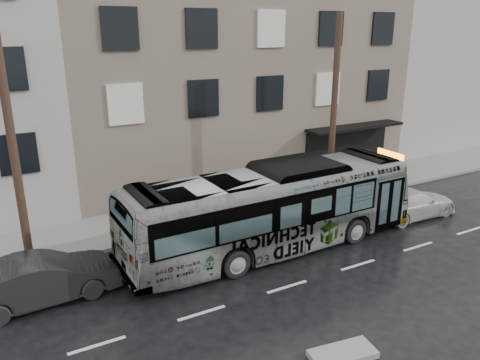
% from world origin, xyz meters
% --- Properties ---
extents(ground, '(120.00, 120.00, 0.00)m').
position_xyz_m(ground, '(0.00, 0.00, 0.00)').
color(ground, black).
rests_on(ground, ground).
extents(sidewalk, '(90.00, 3.60, 0.15)m').
position_xyz_m(sidewalk, '(0.00, 4.90, 0.07)').
color(sidewalk, gray).
rests_on(sidewalk, ground).
extents(building_taupe, '(20.00, 12.00, 11.00)m').
position_xyz_m(building_taupe, '(5.00, 12.70, 5.50)').
color(building_taupe, '#786C5C').
rests_on(building_taupe, ground).
extents(building_filler, '(18.00, 12.00, 12.00)m').
position_xyz_m(building_filler, '(24.00, 12.70, 6.00)').
color(building_filler, '#A8A59E').
rests_on(building_filler, ground).
extents(utility_pole_front, '(0.30, 0.30, 9.00)m').
position_xyz_m(utility_pole_front, '(6.50, 3.30, 4.65)').
color(utility_pole_front, '#3F291F').
rests_on(utility_pole_front, sidewalk).
extents(utility_pole_rear, '(0.30, 0.30, 9.00)m').
position_xyz_m(utility_pole_rear, '(-7.50, 3.30, 4.65)').
color(utility_pole_rear, '#3F291F').
rests_on(utility_pole_rear, sidewalk).
extents(sign_post, '(0.06, 0.06, 2.40)m').
position_xyz_m(sign_post, '(7.60, 3.30, 1.35)').
color(sign_post, slate).
rests_on(sign_post, sidewalk).
extents(bus, '(12.26, 3.08, 3.40)m').
position_xyz_m(bus, '(1.12, 0.23, 1.70)').
color(bus, '#B2B2B2').
rests_on(bus, ground).
extents(white_sedan, '(4.69, 2.00, 1.35)m').
position_xyz_m(white_sedan, '(8.61, -0.07, 0.67)').
color(white_sedan, beige).
rests_on(white_sedan, ground).
extents(dark_sedan, '(4.83, 1.96, 1.56)m').
position_xyz_m(dark_sedan, '(-7.36, 0.59, 0.78)').
color(dark_sedan, black).
rests_on(dark_sedan, ground).
extents(slush_pile, '(1.90, 1.06, 0.18)m').
position_xyz_m(slush_pile, '(-0.73, -6.18, 0.09)').
color(slush_pile, '#A9A5A0').
rests_on(slush_pile, ground).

